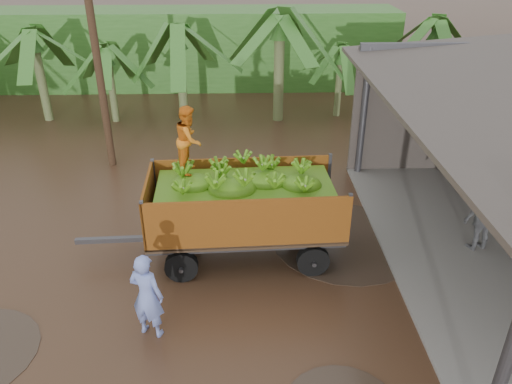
# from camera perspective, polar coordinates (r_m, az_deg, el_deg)

# --- Properties ---
(ground) EXTENTS (100.00, 100.00, 0.00)m
(ground) POSITION_cam_1_polar(r_m,az_deg,el_deg) (11.30, -9.63, -10.98)
(ground) COLOR black
(ground) RESTS_ON ground
(hedge_north) EXTENTS (22.00, 3.00, 3.60)m
(hedge_north) POSITION_cam_1_polar(r_m,az_deg,el_deg) (25.48, -10.17, 15.85)
(hedge_north) COLOR #2D661E
(hedge_north) RESTS_ON ground
(banana_trailer) EXTENTS (6.25, 2.36, 3.62)m
(banana_trailer) POSITION_cam_1_polar(r_m,az_deg,el_deg) (11.54, -1.41, -1.44)
(banana_trailer) COLOR #B7661A
(banana_trailer) RESTS_ON ground
(man_blue) EXTENTS (0.78, 0.64, 1.84)m
(man_blue) POSITION_cam_1_polar(r_m,az_deg,el_deg) (9.78, -12.36, -11.50)
(man_blue) COLOR #7C90E3
(man_blue) RESTS_ON ground
(man_grey) EXTENTS (1.17, 0.70, 1.87)m
(man_grey) POSITION_cam_1_polar(r_m,az_deg,el_deg) (13.03, 24.66, -2.70)
(man_grey) COLOR slate
(man_grey) RESTS_ON ground
(utility_pole) EXTENTS (1.20, 0.24, 8.29)m
(utility_pole) POSITION_cam_1_polar(r_m,az_deg,el_deg) (16.14, -18.07, 16.67)
(utility_pole) COLOR #47301E
(utility_pole) RESTS_ON ground
(banana_plants) EXTENTS (25.04, 20.77, 4.40)m
(banana_plants) POSITION_cam_1_polar(r_m,az_deg,el_deg) (16.97, -24.89, 7.91)
(banana_plants) COLOR #2D661E
(banana_plants) RESTS_ON ground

